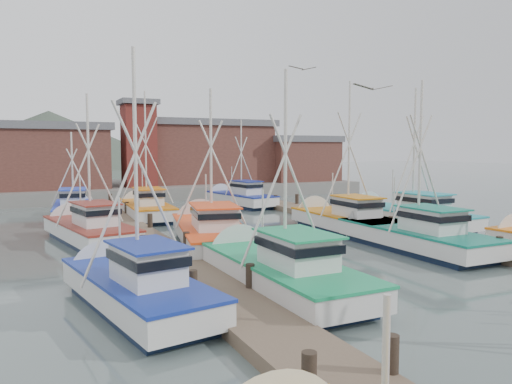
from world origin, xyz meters
name	(u,v)px	position (x,y,z in m)	size (l,w,h in m)	color
ground	(359,268)	(0.00, 0.00, 0.00)	(260.00, 260.00, 0.00)	#50605E
dock_left	(171,259)	(-7.00, 4.04, 0.21)	(2.30, 46.00, 1.50)	brown
dock_right	(417,235)	(7.00, 4.04, 0.21)	(2.30, 46.00, 1.50)	brown
quay	(150,189)	(0.00, 37.00, 0.60)	(44.00, 16.00, 1.20)	slate
shed_left	(40,155)	(-11.00, 35.00, 4.34)	(12.72, 8.48, 6.20)	brown
shed_center	(202,151)	(6.00, 37.00, 4.69)	(14.84, 9.54, 6.90)	brown
shed_right	(299,158)	(17.00, 34.00, 3.84)	(8.48, 6.36, 5.20)	brown
lookout_tower	(139,143)	(-2.00, 33.00, 5.55)	(3.60, 3.60, 8.50)	maroon
distant_hills	(19,168)	(-12.76, 122.59, 0.00)	(175.00, 140.00, 42.00)	#404B3E
boat_4	(275,269)	(-4.62, -1.17, 0.68)	(3.45, 9.17, 8.47)	#0F1B34
boat_5	(407,235)	(4.62, 2.21, 0.68)	(3.69, 9.42, 9.08)	#0F1B34
boat_6	(131,286)	(-9.78, -1.15, 0.68)	(3.78, 8.45, 8.64)	#0F1B34
boat_8	(209,231)	(-3.92, 7.63, 0.68)	(5.01, 10.47, 8.92)	#0F1B34
boat_9	(341,220)	(4.70, 8.01, 0.68)	(3.87, 9.21, 9.67)	#0F1B34
boat_10	(87,229)	(-9.67, 11.00, 0.68)	(4.23, 9.21, 8.57)	#0F1B34
boat_11	(404,215)	(9.63, 8.06, 0.68)	(3.95, 9.81, 9.64)	#0F1B34
boat_12	(145,208)	(-4.70, 18.89, 0.68)	(3.86, 8.93, 9.72)	#0F1B34
boat_13	(237,198)	(4.27, 22.91, 0.68)	(3.83, 8.71, 8.09)	#0F1B34
boat_14	(74,209)	(-9.40, 20.70, 0.68)	(3.42, 8.44, 6.78)	#0F1B34
gull_near	(373,88)	(-1.94, -3.11, 7.06)	(1.55, 0.63, 0.24)	gray
gull_far	(302,69)	(0.51, 5.66, 9.10)	(1.54, 0.66, 0.24)	gray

